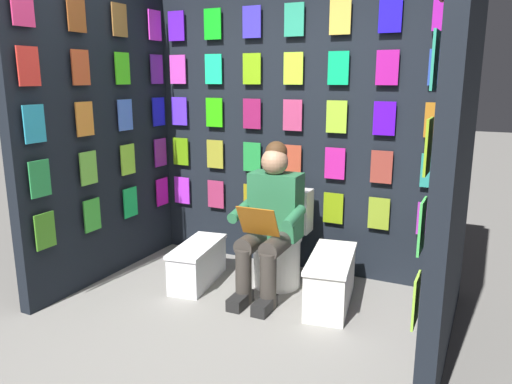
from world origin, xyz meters
TOP-DOWN VIEW (x-y plane):
  - ground_plane at (0.00, 0.00)m, footprint 30.00×30.00m
  - display_wall_back at (0.00, -1.78)m, footprint 2.74×0.14m
  - display_wall_left at (-1.37, -0.86)m, footprint 0.14×1.73m
  - display_wall_right at (1.37, -0.86)m, footprint 0.14×1.73m
  - toilet at (-0.05, -1.35)m, footprint 0.41×0.56m
  - person_reading at (-0.06, -1.12)m, footprint 0.53×0.69m
  - comic_longbox_near at (-0.56, -1.12)m, footprint 0.42×0.79m
  - comic_longbox_far at (0.55, -1.03)m, footprint 0.37×0.70m

SIDE VIEW (x-z plane):
  - ground_plane at x=0.00m, z-range 0.00..0.00m
  - comic_longbox_far at x=0.55m, z-range 0.00..0.34m
  - comic_longbox_near at x=-0.56m, z-range 0.00..0.38m
  - toilet at x=-0.05m, z-range -0.06..0.71m
  - person_reading at x=-0.06m, z-range 0.00..1.20m
  - display_wall_left at x=-1.37m, z-range 0.00..2.44m
  - display_wall_right at x=1.37m, z-range 0.00..2.44m
  - display_wall_back at x=0.00m, z-range 0.00..2.44m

